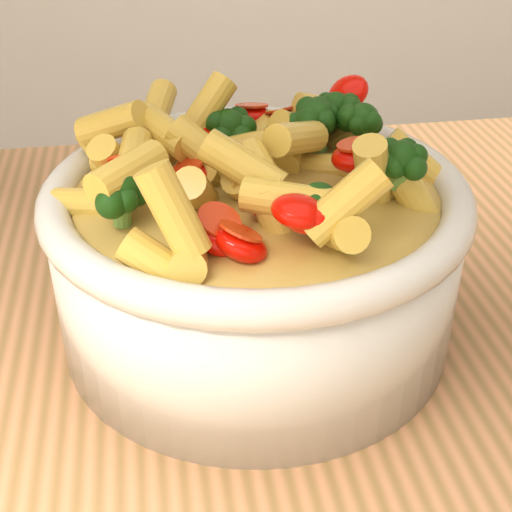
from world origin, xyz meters
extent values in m
cube|color=#BA7A4F|center=(0.00, 0.00, 0.88)|extent=(1.20, 0.80, 0.04)
cylinder|color=silver|center=(0.01, 0.08, 0.95)|extent=(0.24, 0.24, 0.10)
ellipsoid|color=silver|center=(0.01, 0.08, 0.92)|extent=(0.22, 0.22, 0.04)
torus|color=silver|center=(0.01, 0.08, 1.00)|extent=(0.25, 0.25, 0.02)
ellipsoid|color=gold|center=(0.01, 0.08, 1.00)|extent=(0.21, 0.21, 0.02)
camera|label=1|loc=(-0.05, -0.29, 1.19)|focal=50.00mm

